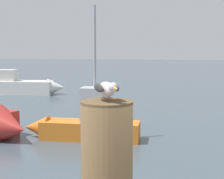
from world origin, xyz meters
TOP-DOWN VIEW (x-y plane):
  - mooring_post at (0.53, -0.27)m, footprint 0.37×0.37m
  - seagull at (0.53, -0.27)m, footprint 0.22×0.37m
  - boat_orange at (-1.57, 8.10)m, footprint 3.55×0.86m
  - boat_white at (-7.12, 17.19)m, footprint 4.99×1.34m

SIDE VIEW (x-z plane):
  - boat_white at x=-7.12m, z-range -0.25..1.19m
  - boat_orange at x=-1.57m, z-range -1.55..2.50m
  - mooring_post at x=0.53m, z-range 1.42..2.52m
  - seagull at x=0.53m, z-range 2.53..2.68m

